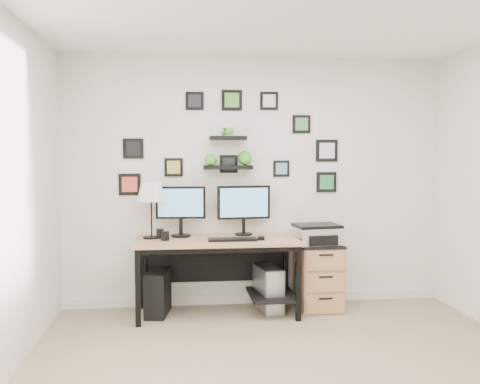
{
  "coord_description": "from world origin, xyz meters",
  "views": [
    {
      "loc": [
        -0.81,
        -3.56,
        1.58
      ],
      "look_at": [
        -0.19,
        1.83,
        1.2
      ],
      "focal_mm": 40.0,
      "sensor_mm": 36.0,
      "label": 1
    }
  ],
  "objects": [
    {
      "name": "monitor_left",
      "position": [
        -0.79,
        1.83,
        1.05
      ],
      "size": [
        0.5,
        0.21,
        0.51
      ],
      "color": "black",
      "rests_on": "desk"
    },
    {
      "name": "monitor_right",
      "position": [
        -0.14,
        1.86,
        1.05
      ],
      "size": [
        0.55,
        0.19,
        0.51
      ],
      "color": "black",
      "rests_on": "desk"
    },
    {
      "name": "table_lamp",
      "position": [
        -1.08,
        1.77,
        1.2
      ],
      "size": [
        0.28,
        0.28,
        0.56
      ],
      "color": "black",
      "rests_on": "desk"
    },
    {
      "name": "pc_tower_grey",
      "position": [
        0.09,
        1.69,
        0.22
      ],
      "size": [
        0.26,
        0.48,
        0.45
      ],
      "color": "gray",
      "rests_on": "ground"
    },
    {
      "name": "desk",
      "position": [
        -0.4,
        1.67,
        0.63
      ],
      "size": [
        1.6,
        0.7,
        0.75
      ],
      "color": "tan",
      "rests_on": "ground"
    },
    {
      "name": "mouse",
      "position": [
        -0.01,
        1.56,
        0.77
      ],
      "size": [
        0.08,
        0.12,
        0.03
      ],
      "primitive_type": "cube",
      "rotation": [
        0.0,
        0.0,
        -0.15
      ],
      "color": "black",
      "rests_on": "desk"
    },
    {
      "name": "keyboard",
      "position": [
        -0.29,
        1.53,
        0.76
      ],
      "size": [
        0.47,
        0.15,
        0.02
      ],
      "primitive_type": "cube",
      "rotation": [
        0.0,
        0.0,
        0.01
      ],
      "color": "black",
      "rests_on": "desk"
    },
    {
      "name": "room",
      "position": [
        0.0,
        1.98,
        0.05
      ],
      "size": [
        4.0,
        4.0,
        4.0
      ],
      "color": "tan",
      "rests_on": "ground"
    },
    {
      "name": "mug",
      "position": [
        -0.94,
        1.61,
        0.79
      ],
      "size": [
        0.08,
        0.08,
        0.09
      ],
      "primitive_type": "cylinder",
      "color": "black",
      "rests_on": "desk"
    },
    {
      "name": "file_cabinet",
      "position": [
        0.62,
        1.72,
        0.34
      ],
      "size": [
        0.43,
        0.53,
        0.67
      ],
      "color": "tan",
      "rests_on": "ground"
    },
    {
      "name": "pen_cup",
      "position": [
        -0.99,
        1.75,
        0.8
      ],
      "size": [
        0.07,
        0.07,
        0.09
      ],
      "primitive_type": "cylinder",
      "color": "black",
      "rests_on": "desk"
    },
    {
      "name": "pc_tower_black",
      "position": [
        -1.02,
        1.69,
        0.22
      ],
      "size": [
        0.26,
        0.46,
        0.44
      ],
      "primitive_type": "cube",
      "rotation": [
        0.0,
        0.0,
        -0.16
      ],
      "color": "black",
      "rests_on": "ground"
    },
    {
      "name": "wall_decor",
      "position": [
        -0.26,
        1.93,
        1.65
      ],
      "size": [
        2.29,
        0.18,
        1.08
      ],
      "color": "black",
      "rests_on": "ground"
    },
    {
      "name": "printer",
      "position": [
        0.59,
        1.7,
        0.77
      ],
      "size": [
        0.48,
        0.4,
        0.2
      ],
      "color": "silver",
      "rests_on": "file_cabinet"
    }
  ]
}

